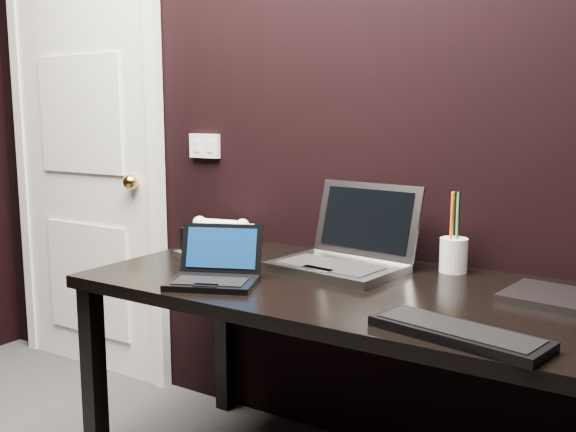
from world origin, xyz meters
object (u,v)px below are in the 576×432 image
Objects in this scene: ext_keyboard at (458,333)px; desk at (360,310)px; desk_phone at (222,234)px; pen_cup at (454,253)px; door at (86,158)px; netbook at (215,272)px; mobile_phone at (185,246)px; closed_laptop at (568,300)px; silver_laptop at (345,254)px.

desk is at bearing 142.90° from ext_keyboard.
pen_cup is at bearing 3.53° from desk_phone.
door is 0.96m from desk_phone.
netbook reaches higher than desk.
netbook is 3.15× the size of mobile_phone.
desk_phone reaches higher than ext_keyboard.
ext_keyboard is at bearing -37.10° from desk.
closed_laptop is 1.30m from desk_phone.
desk is 6.77× the size of desk_phone.
netbook reaches higher than ext_keyboard.
netbook is at bearing -160.10° from closed_laptop.
desk_phone is at bearing 94.85° from mobile_phone.
netbook is 0.77× the size of ext_keyboard.
desk_phone is 2.39× the size of mobile_phone.
silver_laptop reaches higher than desk_phone.
silver_laptop reaches higher than netbook.
pen_cup is (0.57, 0.53, 0.03)m from netbook.
ext_keyboard is 1.63× the size of pen_cup.
pen_cup is at bearing 154.26° from closed_laptop.
mobile_phone is 0.94m from pen_cup.
desk is 0.59m from closed_laptop.
door reaches higher than ext_keyboard.
desk is at bearing -19.23° from desk_phone.
silver_laptop is at bearing 13.79° from mobile_phone.
door reaches higher than mobile_phone.
desk is 0.51m from ext_keyboard.
door is 1.55m from silver_laptop.
netbook is 0.58m from desk_phone.
silver_laptop is 0.70m from ext_keyboard.
desk_phone is (-0.73, 0.25, 0.12)m from desk.
desk_phone is (0.92, -0.12, -0.26)m from door.
silver_laptop is 0.35m from pen_cup.
ext_keyboard is 0.65m from pen_cup.
desk_phone is 0.95× the size of pen_cup.
mobile_phone is at bearing -20.99° from door.
netbook is (-0.39, -0.22, 0.11)m from desk.
silver_laptop reaches higher than desk.
mobile_phone reaches higher than closed_laptop.
silver_laptop is at bearing 177.67° from closed_laptop.
ext_keyboard is 1.26m from desk_phone.
mobile_phone is (-1.27, -0.11, 0.03)m from closed_laptop.
netbook is at bearing -150.70° from desk.
netbook is 0.94× the size of closed_laptop.
netbook is (1.26, -0.59, -0.27)m from door.
pen_cup reaches higher than closed_laptop.
silver_laptop reaches higher than pen_cup.
door reaches higher than desk_phone.
netbook is at bearing 173.90° from ext_keyboard.
desk_phone is at bearing 160.77° from desk.
netbook is 1.25× the size of pen_cup.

